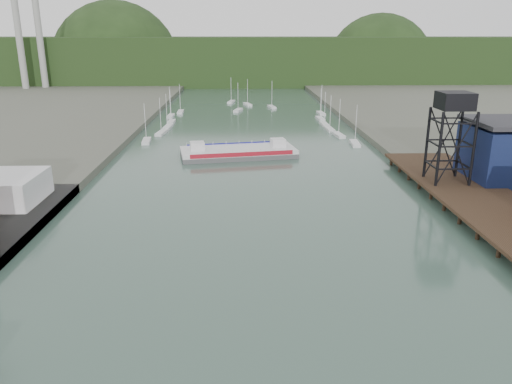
{
  "coord_description": "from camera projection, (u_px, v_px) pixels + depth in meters",
  "views": [
    {
      "loc": [
        -2.37,
        -28.2,
        27.71
      ],
      "look_at": [
        -0.01,
        46.47,
        4.0
      ],
      "focal_mm": 35.0,
      "sensor_mm": 36.0,
      "label": 1
    }
  ],
  "objects": [
    {
      "name": "east_pier",
      "position": [
        490.0,
        205.0,
        78.74
      ],
      "size": [
        14.0,
        70.0,
        2.45
      ],
      "color": "black",
      "rests_on": "ground"
    },
    {
      "name": "lift_tower",
      "position": [
        454.0,
        107.0,
        86.9
      ],
      "size": [
        6.5,
        6.5,
        16.0
      ],
      "color": "black",
      "rests_on": "east_pier"
    },
    {
      "name": "marina_sailboats",
      "position": [
        248.0,
        120.0,
        167.13
      ],
      "size": [
        57.71,
        92.65,
        0.9
      ],
      "color": "silver",
      "rests_on": "ground"
    },
    {
      "name": "smokestacks",
      "position": [
        28.0,
        29.0,
        244.54
      ],
      "size": [
        11.2,
        8.2,
        60.0
      ],
      "color": "#9B9B96",
      "rests_on": "ground"
    },
    {
      "name": "distant_hills",
      "position": [
        237.0,
        62.0,
        319.15
      ],
      "size": [
        500.0,
        120.0,
        80.0
      ],
      "color": "#1D3015",
      "rests_on": "ground"
    },
    {
      "name": "chain_ferry",
      "position": [
        238.0,
        152.0,
        117.97
      ],
      "size": [
        28.25,
        15.13,
        3.86
      ],
      "rotation": [
        0.0,
        0.0,
        0.17
      ],
      "color": "#4F4F51",
      "rests_on": "ground"
    }
  ]
}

